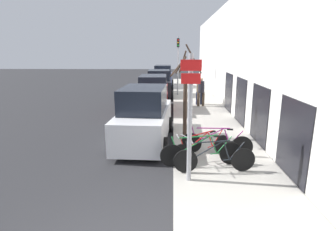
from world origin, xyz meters
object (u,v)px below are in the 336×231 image
bicycle_1 (202,153)px  traffic_light (178,58)px  parked_car_1 (154,95)px  pedestrian_near (199,90)px  signpost (190,116)px  parked_car_2 (159,84)px  bicycle_2 (202,147)px  parked_car_0 (145,118)px  bicycle_0 (215,159)px  street_tree (185,97)px  parked_car_3 (163,78)px  pedestrian_far (201,90)px  bicycle_3 (216,143)px

bicycle_1 → traffic_light: 13.67m
parked_car_1 → pedestrian_near: 3.19m
signpost → traffic_light: 14.43m
parked_car_2 → pedestrian_near: parked_car_2 is taller
bicycle_2 → parked_car_2: (-2.08, 12.98, 0.45)m
bicycle_2 → parked_car_0: size_ratio=0.43×
bicycle_1 → traffic_light: traffic_light is taller
parked_car_2 → bicycle_0: bearing=-82.3°
parked_car_1 → street_tree: bearing=-74.4°
bicycle_0 → traffic_light: size_ratio=0.53×
bicycle_1 → parked_car_2: bearing=1.4°
bicycle_2 → street_tree: street_tree is taller
parked_car_3 → parked_car_1: bearing=-90.6°
bicycle_0 → bicycle_2: size_ratio=1.19×
traffic_light → parked_car_2: bearing=176.6°
parked_car_3 → bicycle_0: bearing=-83.1°
parked_car_0 → pedestrian_far: size_ratio=2.55×
bicycle_2 → bicycle_0: bearing=162.1°
bicycle_2 → parked_car_1: size_ratio=0.43×
pedestrian_near → pedestrian_far: size_ratio=0.93×
pedestrian_far → street_tree: bearing=-111.2°
parked_car_3 → traffic_light: size_ratio=1.02×
signpost → traffic_light: size_ratio=0.75×
signpost → parked_car_3: size_ratio=0.73×
bicycle_2 → pedestrian_near: size_ratio=1.17×
bicycle_0 → bicycle_3: bicycle_0 is taller
bicycle_0 → street_tree: street_tree is taller
signpost → pedestrian_near: signpost is taller
parked_car_0 → street_tree: (1.59, 0.19, 0.79)m
bicycle_0 → pedestrian_near: 10.02m
parked_car_3 → traffic_light: 5.89m
bicycle_0 → pedestrian_near: size_ratio=1.39×
parked_car_1 → parked_car_2: (0.06, 5.31, -0.01)m
street_tree → bicycle_1: bearing=-81.4°
bicycle_0 → pedestrian_far: size_ratio=1.30×
bicycle_0 → bicycle_1: size_ratio=0.94×
parked_car_1 → pedestrian_far: bearing=13.9°
parked_car_0 → pedestrian_near: parked_car_0 is taller
street_tree → pedestrian_far: bearing=78.3°
parked_car_3 → pedestrian_near: size_ratio=2.71×
bicycle_3 → parked_car_0: size_ratio=0.50×
pedestrian_near → traffic_light: 4.54m
pedestrian_far → street_tree: (-1.30, -6.30, 0.59)m
signpost → bicycle_1: size_ratio=1.33×
pedestrian_far → traffic_light: bearing=98.1°
bicycle_3 → parked_car_2: size_ratio=0.53×
signpost → pedestrian_far: bearing=82.4°
parked_car_3 → bicycle_2: bearing=-83.6°
bicycle_3 → parked_car_1: size_ratio=0.51×
street_tree → traffic_light: size_ratio=0.82×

